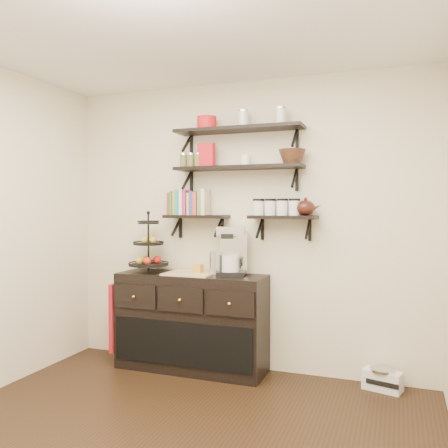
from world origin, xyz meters
TOP-DOWN VIEW (x-y plane):
  - ceiling at (0.00, 0.00)m, footprint 3.50×3.50m
  - back_wall at (0.00, 1.75)m, footprint 3.50×0.02m
  - shelf_top at (0.00, 1.62)m, footprint 1.20×0.27m
  - shelf_mid at (0.00, 1.62)m, footprint 1.20×0.27m
  - shelf_low_left at (-0.42, 1.63)m, footprint 0.60×0.25m
  - shelf_low_right at (0.42, 1.63)m, footprint 0.60×0.25m
  - cookbooks at (-0.49, 1.63)m, footprint 0.40×0.15m
  - glass_canisters at (0.36, 1.63)m, footprint 0.43×0.10m
  - sideboard at (-0.42, 1.51)m, footprint 1.40×0.50m
  - fruit_stand at (-0.87, 1.52)m, footprint 0.38×0.38m
  - candle at (-0.36, 1.51)m, footprint 0.08×0.08m
  - coffee_maker at (-0.03, 1.55)m, footprint 0.29×0.28m
  - thermal_carafe at (-0.17, 1.49)m, footprint 0.11×0.11m
  - apron at (-1.15, 1.41)m, footprint 0.04×0.28m
  - radio at (1.28, 1.60)m, footprint 0.34×0.25m
  - recipe_box at (-0.31, 1.61)m, footprint 0.16×0.07m
  - walnut_bowl at (0.50, 1.61)m, footprint 0.24×0.24m
  - ramekins at (0.07, 1.61)m, footprint 0.09×0.09m
  - teapot at (0.62, 1.63)m, footprint 0.24×0.20m
  - red_pot at (-0.31, 1.61)m, footprint 0.18×0.18m

SIDE VIEW (x-z plane):
  - radio at x=1.28m, z-range 0.00..0.18m
  - sideboard at x=-0.42m, z-range -0.01..0.91m
  - apron at x=-1.15m, z-range 0.14..0.79m
  - candle at x=-0.36m, z-range 0.92..1.00m
  - thermal_carafe at x=-0.17m, z-range 0.90..1.12m
  - fruit_stand at x=-0.87m, z-range 0.81..1.37m
  - coffee_maker at x=-0.03m, z-range 0.89..1.34m
  - back_wall at x=0.00m, z-range 0.00..2.70m
  - shelf_low_left at x=-0.42m, z-range 1.31..1.54m
  - shelf_low_right at x=0.42m, z-range 1.31..1.54m
  - glass_canisters at x=0.36m, z-range 1.45..1.58m
  - teapot at x=0.62m, z-range 1.45..1.61m
  - cookbooks at x=-0.49m, z-range 1.44..1.70m
  - shelf_mid at x=0.00m, z-range 1.77..2.00m
  - ramekins at x=0.07m, z-range 1.90..2.00m
  - walnut_bowl at x=0.50m, z-range 1.90..2.03m
  - recipe_box at x=-0.31m, z-range 1.90..2.12m
  - shelf_top at x=0.00m, z-range 2.12..2.35m
  - red_pot at x=-0.31m, z-range 2.25..2.37m
  - ceiling at x=0.00m, z-range 2.69..2.71m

